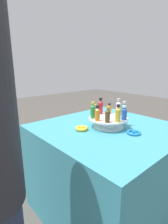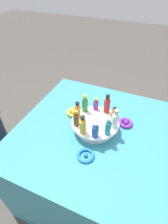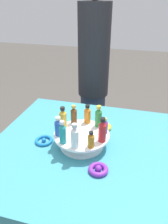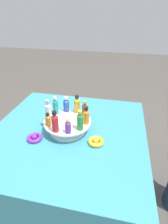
{
  "view_description": "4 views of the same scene",
  "coord_description": "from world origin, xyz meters",
  "px_view_note": "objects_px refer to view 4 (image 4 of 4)",
  "views": [
    {
      "loc": [
        -1.02,
        -0.86,
        1.24
      ],
      "look_at": [
        -0.3,
        -0.05,
        0.95
      ],
      "focal_mm": 28.0,
      "sensor_mm": 36.0,
      "label": 1
    },
    {
      "loc": [
        0.25,
        -0.77,
        1.63
      ],
      "look_at": [
        -0.07,
        -0.01,
        0.91
      ],
      "focal_mm": 28.0,
      "sensor_mm": 36.0,
      "label": 2
    },
    {
      "loc": [
        0.96,
        0.27,
        1.52
      ],
      "look_at": [
        -0.12,
        -0.02,
        0.92
      ],
      "focal_mm": 35.0,
      "sensor_mm": 36.0,
      "label": 3
    },
    {
      "loc": [
        -0.3,
        0.9,
        1.48
      ],
      "look_at": [
        -0.11,
        -0.02,
        0.91
      ],
      "focal_mm": 28.0,
      "sensor_mm": 36.0,
      "label": 4
    }
  ],
  "objects_px": {
    "bottle_gold": "(77,105)",
    "bottle_purple": "(68,127)",
    "bottle_brown": "(85,110)",
    "bottle_red": "(55,122)",
    "bottle_teal": "(56,106)",
    "bottle_clear": "(48,111)",
    "bottle_blue": "(66,105)",
    "ribbon_bow_gold": "(96,141)",
    "display_stand": "(68,125)",
    "bottle_orange": "(86,116)",
    "ribbon_bow_blue": "(73,112)",
    "bottle_green": "(80,121)",
    "bottle_amber": "(48,120)",
    "ribbon_bow_purple": "(35,138)"
  },
  "relations": [
    {
      "from": "bottle_teal",
      "to": "ribbon_bow_blue",
      "type": "height_order",
      "value": "bottle_teal"
    },
    {
      "from": "bottle_purple",
      "to": "bottle_brown",
      "type": "xyz_separation_m",
      "value": [
        -0.06,
        -0.19,
        0.01
      ]
    },
    {
      "from": "bottle_clear",
      "to": "ribbon_bow_gold",
      "type": "height_order",
      "value": "bottle_clear"
    },
    {
      "from": "ribbon_bow_purple",
      "to": "ribbon_bow_gold",
      "type": "height_order",
      "value": "ribbon_bow_gold"
    },
    {
      "from": "bottle_green",
      "to": "bottle_teal",
      "type": "distance_m",
      "value": 0.25
    },
    {
      "from": "bottle_green",
      "to": "bottle_gold",
      "type": "relative_size",
      "value": 1.01
    },
    {
      "from": "bottle_orange",
      "to": "bottle_red",
      "type": "bearing_deg",
      "value": 37.33
    },
    {
      "from": "bottle_amber",
      "to": "ribbon_bow_blue",
      "type": "bearing_deg",
      "value": -103.94
    },
    {
      "from": "ribbon_bow_gold",
      "to": "bottle_teal",
      "type": "bearing_deg",
      "value": -27.43
    },
    {
      "from": "display_stand",
      "to": "bottle_brown",
      "type": "bearing_deg",
      "value": -142.67
    },
    {
      "from": "display_stand",
      "to": "bottle_blue",
      "type": "relative_size",
      "value": 2.81
    },
    {
      "from": "bottle_purple",
      "to": "ribbon_bow_blue",
      "type": "xyz_separation_m",
      "value": [
        0.07,
        -0.34,
        -0.11
      ]
    },
    {
      "from": "bottle_green",
      "to": "ribbon_bow_purple",
      "type": "xyz_separation_m",
      "value": [
        0.28,
        0.06,
        -0.13
      ]
    },
    {
      "from": "bottle_gold",
      "to": "bottle_purple",
      "type": "bearing_deg",
      "value": 91.33
    },
    {
      "from": "bottle_brown",
      "to": "bottle_gold",
      "type": "xyz_separation_m",
      "value": [
        0.06,
        -0.04,
        0.01
      ]
    },
    {
      "from": "bottle_blue",
      "to": "ribbon_bow_blue",
      "type": "relative_size",
      "value": 1.06
    },
    {
      "from": "bottle_brown",
      "to": "display_stand",
      "type": "bearing_deg",
      "value": 37.33
    },
    {
      "from": "bottle_teal",
      "to": "bottle_clear",
      "type": "bearing_deg",
      "value": 73.33
    },
    {
      "from": "bottle_green",
      "to": "bottle_clear",
      "type": "relative_size",
      "value": 0.95
    },
    {
      "from": "bottle_purple",
      "to": "bottle_green",
      "type": "distance_m",
      "value": 0.08
    },
    {
      "from": "display_stand",
      "to": "bottle_gold",
      "type": "relative_size",
      "value": 2.38
    },
    {
      "from": "bottle_red",
      "to": "bottle_gold",
      "type": "bearing_deg",
      "value": -106.67
    },
    {
      "from": "bottle_gold",
      "to": "ribbon_bow_gold",
      "type": "bearing_deg",
      "value": 129.0
    },
    {
      "from": "ribbon_bow_purple",
      "to": "bottle_purple",
      "type": "bearing_deg",
      "value": -176.14
    },
    {
      "from": "bottle_purple",
      "to": "ribbon_bow_blue",
      "type": "relative_size",
      "value": 0.9
    },
    {
      "from": "bottle_green",
      "to": "ribbon_bow_gold",
      "type": "height_order",
      "value": "bottle_green"
    },
    {
      "from": "bottle_blue",
      "to": "ribbon_bow_purple",
      "type": "relative_size",
      "value": 1.13
    },
    {
      "from": "bottle_teal",
      "to": "ribbon_bow_gold",
      "type": "relative_size",
      "value": 1.32
    },
    {
      "from": "bottle_green",
      "to": "bottle_teal",
      "type": "bearing_deg",
      "value": -34.67
    },
    {
      "from": "bottle_brown",
      "to": "bottle_teal",
      "type": "distance_m",
      "value": 0.2
    },
    {
      "from": "bottle_orange",
      "to": "display_stand",
      "type": "bearing_deg",
      "value": 1.33
    },
    {
      "from": "bottle_blue",
      "to": "ribbon_bow_gold",
      "type": "xyz_separation_m",
      "value": [
        -0.24,
        0.21,
        -0.12
      ]
    },
    {
      "from": "bottle_gold",
      "to": "bottle_blue",
      "type": "relative_size",
      "value": 1.18
    },
    {
      "from": "bottle_amber",
      "to": "bottle_gold",
      "type": "relative_size",
      "value": 0.69
    },
    {
      "from": "bottle_green",
      "to": "bottle_gold",
      "type": "distance_m",
      "value": 0.2
    },
    {
      "from": "bottle_green",
      "to": "bottle_brown",
      "type": "relative_size",
      "value": 1.13
    },
    {
      "from": "bottle_red",
      "to": "bottle_teal",
      "type": "height_order",
      "value": "bottle_red"
    },
    {
      "from": "ribbon_bow_gold",
      "to": "bottle_gold",
      "type": "bearing_deg",
      "value": -51.0
    },
    {
      "from": "bottle_gold",
      "to": "bottle_teal",
      "type": "relative_size",
      "value": 1.01
    },
    {
      "from": "ribbon_bow_blue",
      "to": "bottle_amber",
      "type": "bearing_deg",
      "value": 76.06
    },
    {
      "from": "bottle_amber",
      "to": "bottle_green",
      "type": "relative_size",
      "value": 0.68
    },
    {
      "from": "display_stand",
      "to": "bottle_brown",
      "type": "relative_size",
      "value": 2.68
    },
    {
      "from": "bottle_red",
      "to": "display_stand",
      "type": "bearing_deg",
      "value": -106.67
    },
    {
      "from": "bottle_orange",
      "to": "bottle_teal",
      "type": "distance_m",
      "value": 0.24
    },
    {
      "from": "display_stand",
      "to": "bottle_green",
      "type": "relative_size",
      "value": 2.37
    },
    {
      "from": "bottle_purple",
      "to": "bottle_green",
      "type": "height_order",
      "value": "bottle_green"
    },
    {
      "from": "bottle_red",
      "to": "ribbon_bow_gold",
      "type": "distance_m",
      "value": 0.27
    },
    {
      "from": "ribbon_bow_gold",
      "to": "bottle_orange",
      "type": "bearing_deg",
      "value": -48.97
    },
    {
      "from": "bottle_gold",
      "to": "bottle_clear",
      "type": "relative_size",
      "value": 0.95
    },
    {
      "from": "bottle_amber",
      "to": "bottle_brown",
      "type": "distance_m",
      "value": 0.25
    }
  ]
}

